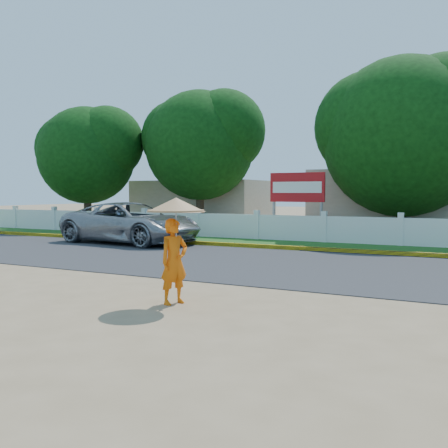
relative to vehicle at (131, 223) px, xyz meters
name	(u,v)px	position (x,y,z in m)	size (l,w,h in m)	color
ground	(182,290)	(7.00, -7.46, -0.84)	(120.00, 120.00, 0.00)	#9E8460
road	(262,263)	(7.00, -2.96, -0.83)	(60.00, 7.00, 0.02)	#38383A
grass_verge	(314,246)	(7.00, 2.29, -0.82)	(60.00, 3.50, 0.03)	#2D601E
curb	(300,248)	(7.00, 0.59, -0.76)	(40.00, 0.18, 0.16)	yellow
fence	(324,229)	(7.00, 3.74, -0.29)	(40.00, 0.10, 1.10)	silver
building_near	(419,202)	(10.00, 10.54, 0.76)	(10.00, 6.00, 3.20)	#B7AD99
building_far	(203,203)	(-3.00, 11.54, 0.56)	(8.00, 5.00, 2.80)	#B7AD99
vehicle	(131,223)	(0.00, 0.00, 0.00)	(2.77, 6.02, 1.67)	gray
monk_with_parasol	(175,235)	(7.55, -8.60, 0.46)	(1.09, 1.09, 1.98)	#DD5F0B
billboard	(297,191)	(5.46, 4.83, 1.30)	(2.50, 0.13, 2.95)	gray
tree_row	(386,134)	(8.85, 7.15, 3.85)	(34.64, 8.13, 8.47)	#473828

